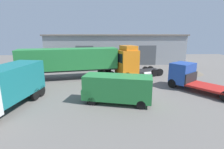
# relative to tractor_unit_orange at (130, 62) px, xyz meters

# --- Properties ---
(ground_plane) EXTENTS (60.00, 60.00, 0.00)m
(ground_plane) POSITION_rel_tractor_unit_orange_xyz_m (-1.22, -5.27, -1.99)
(ground_plane) COLOR slate
(warehouse_building) EXTENTS (26.53, 9.13, 5.55)m
(warehouse_building) POSITION_rel_tractor_unit_orange_xyz_m (-1.22, 13.04, 0.79)
(warehouse_building) COLOR #93999E
(warehouse_building) RESTS_ON ground_plane
(tractor_unit_orange) EXTENTS (6.81, 4.60, 4.23)m
(tractor_unit_orange) POSITION_rel_tractor_unit_orange_xyz_m (0.00, 0.00, 0.00)
(tractor_unit_orange) COLOR orange
(tractor_unit_orange) RESTS_ON ground_plane
(container_trailer_green) EXTENTS (12.43, 4.76, 3.92)m
(container_trailer_green) POSITION_rel_tractor_unit_orange_xyz_m (-7.85, -0.62, 0.53)
(container_trailer_green) COLOR #28843D
(container_trailer_green) RESTS_ON ground_plane
(flatbed_truck_blue) EXTENTS (6.31, 7.28, 2.69)m
(flatbed_truck_blue) POSITION_rel_tractor_unit_orange_xyz_m (5.69, -5.56, -0.70)
(flatbed_truck_blue) COLOR #2347A3
(flatbed_truck_blue) RESTS_ON ground_plane
(delivery_van_green) EXTENTS (6.04, 3.32, 2.41)m
(delivery_van_green) POSITION_rel_tractor_unit_orange_xyz_m (-2.51, -8.89, -0.67)
(delivery_van_green) COLOR #28843D
(delivery_van_green) RESTS_ON ground_plane
(box_truck_white) EXTENTS (3.73, 7.78, 3.34)m
(box_truck_white) POSITION_rel_tractor_unit_orange_xyz_m (-11.06, -9.65, -0.09)
(box_truck_white) COLOR silver
(box_truck_white) RESTS_ON ground_plane
(gravel_pile) EXTENTS (4.68, 4.68, 1.19)m
(gravel_pile) POSITION_rel_tractor_unit_orange_xyz_m (8.74, 1.84, -1.40)
(gravel_pile) COLOR #665B4C
(gravel_pile) RESTS_ON ground_plane
(oil_drum) EXTENTS (0.58, 0.58, 0.88)m
(oil_drum) POSITION_rel_tractor_unit_orange_xyz_m (-0.45, -4.29, -1.55)
(oil_drum) COLOR #33519E
(oil_drum) RESTS_ON ground_plane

